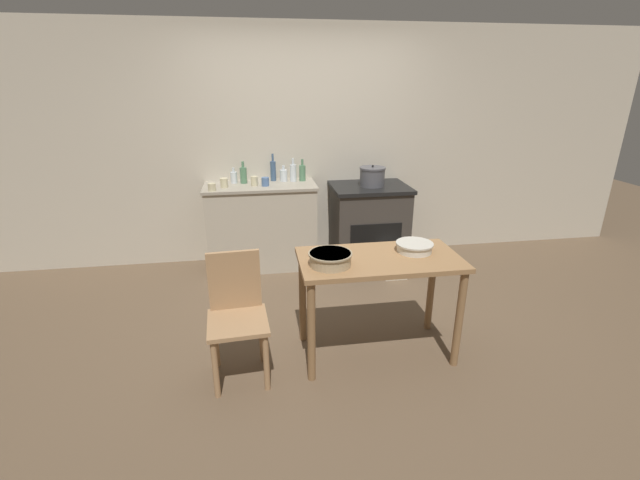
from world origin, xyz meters
The scene contains 20 objects.
ground_plane centered at (0.00, 0.00, 0.00)m, with size 14.00×14.00×0.00m, color brown.
wall_back centered at (0.00, 1.58, 1.27)m, with size 8.00×0.07×2.55m.
counter_cabinet centered at (-0.50, 1.30, 0.47)m, with size 1.19×0.54×0.93m.
stove centered at (0.68, 1.23, 0.45)m, with size 0.84×0.67×0.89m.
work_table centered at (0.29, -0.50, 0.66)m, with size 1.16×0.60×0.79m.
chair centered at (-0.73, -0.58, 0.48)m, with size 0.42×0.42×0.89m.
flour_sack centered at (0.86, 0.76, 0.16)m, with size 0.24×0.16×0.32m, color beige.
stock_pot centered at (0.70, 1.22, 1.00)m, with size 0.28×0.28×0.23m.
mixing_bowl_large centered at (-0.08, -0.58, 0.84)m, with size 0.30×0.30×0.09m.
mixing_bowl_small centered at (0.57, -0.43, 0.83)m, with size 0.27×0.27×0.07m.
bottle_far_left centered at (-0.35, 1.47, 1.05)m, with size 0.06×0.06×0.29m.
bottle_left centered at (-0.24, 1.42, 1.00)m, with size 0.08×0.08×0.17m.
bottle_mid_left centered at (-0.04, 1.42, 1.02)m, with size 0.07×0.07×0.24m.
bottle_center_left centered at (-0.78, 1.42, 1.00)m, with size 0.07×0.07×0.17m.
bottle_center centered at (-0.14, 1.41, 1.03)m, with size 0.07×0.07×0.25m.
bottle_center_right centered at (-0.67, 1.40, 1.02)m, with size 0.07×0.07×0.24m.
cup_mid_right centered at (-0.87, 1.23, 0.98)m, with size 0.08×0.08×0.10m, color beige.
cup_right centered at (-0.99, 1.10, 0.97)m, with size 0.08×0.08×0.08m, color beige.
cup_far_right centered at (-0.56, 1.26, 0.98)m, with size 0.07×0.07×0.10m, color beige.
cup_end_right centered at (-0.45, 1.23, 0.98)m, with size 0.08×0.08×0.09m, color #4C6B99.
Camera 1 is at (-0.57, -3.20, 1.97)m, focal length 24.00 mm.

